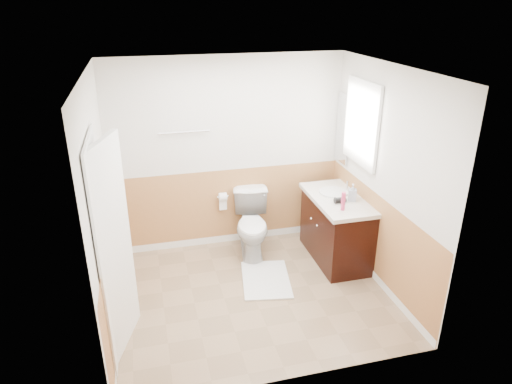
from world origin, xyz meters
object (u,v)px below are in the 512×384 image
object	(u,v)px
toilet	(252,225)
lotion_bottle	(343,201)
bath_mat	(266,280)
vanity_cabinet	(336,230)
soap_dispenser	(352,192)

from	to	relation	value
toilet	lotion_bottle	size ratio (longest dim) A/B	3.68
bath_mat	lotion_bottle	distance (m)	1.31
toilet	bath_mat	world-z (taller)	toilet
bath_mat	vanity_cabinet	bearing A→B (deg)	16.10
soap_dispenser	lotion_bottle	bearing A→B (deg)	-134.82
vanity_cabinet	lotion_bottle	world-z (taller)	lotion_bottle
vanity_cabinet	lotion_bottle	distance (m)	0.66
toilet	vanity_cabinet	size ratio (longest dim) A/B	0.74
toilet	vanity_cabinet	world-z (taller)	toilet
lotion_bottle	soap_dispenser	world-z (taller)	lotion_bottle
toilet	vanity_cabinet	distance (m)	1.07
lotion_bottle	vanity_cabinet	bearing A→B (deg)	73.77
lotion_bottle	soap_dispenser	bearing A→B (deg)	45.18
lotion_bottle	soap_dispenser	xyz separation A→B (m)	(0.22, 0.22, -0.00)
bath_mat	lotion_bottle	world-z (taller)	lotion_bottle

